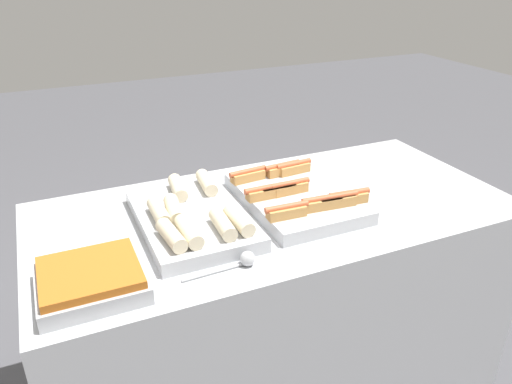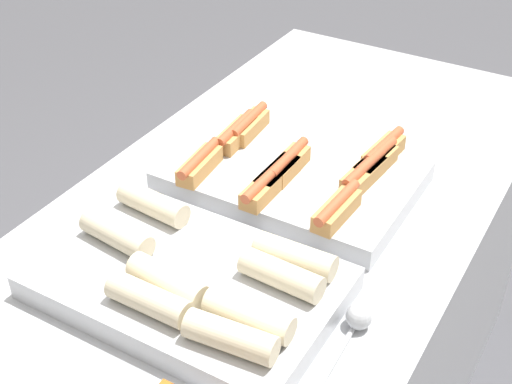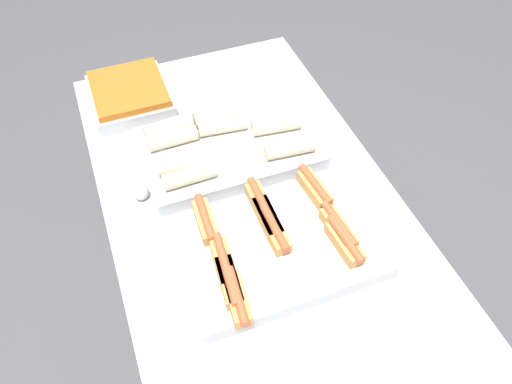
{
  "view_description": "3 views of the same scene",
  "coord_description": "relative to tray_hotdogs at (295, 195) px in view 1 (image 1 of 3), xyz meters",
  "views": [
    {
      "loc": [
        -0.73,
        -1.46,
        1.73
      ],
      "look_at": [
        -0.08,
        0.0,
        0.96
      ],
      "focal_mm": 35.0,
      "sensor_mm": 36.0,
      "label": 1
    },
    {
      "loc": [
        -1.09,
        -0.59,
        1.78
      ],
      "look_at": [
        -0.08,
        0.0,
        0.96
      ],
      "focal_mm": 50.0,
      "sensor_mm": 36.0,
      "label": 2
    },
    {
      "loc": [
        0.76,
        -0.32,
        2.02
      ],
      "look_at": [
        -0.08,
        0.0,
        0.96
      ],
      "focal_mm": 35.0,
      "sensor_mm": 36.0,
      "label": 3
    }
  ],
  "objects": [
    {
      "name": "serving_spoon_near",
      "position": [
        -0.34,
        -0.3,
        -0.02
      ],
      "size": [
        0.23,
        0.05,
        0.05
      ],
      "color": "#B2B5BA",
      "rests_on": "counter"
    },
    {
      "name": "tray_wraps",
      "position": [
        -0.4,
        -0.01,
        0.0
      ],
      "size": [
        0.35,
        0.54,
        0.1
      ],
      "color": "#B7BABF",
      "rests_on": "counter"
    },
    {
      "name": "tray_side_front",
      "position": [
        -0.77,
        -0.24,
        -0.0
      ],
      "size": [
        0.29,
        0.26,
        0.07
      ],
      "color": "#B7BABF",
      "rests_on": "counter"
    },
    {
      "name": "tray_hotdogs",
      "position": [
        0.0,
        0.0,
        0.0
      ],
      "size": [
        0.41,
        0.53,
        0.1
      ],
      "color": "#B7BABF",
      "rests_on": "counter"
    },
    {
      "name": "ground_plane",
      "position": [
        -0.08,
        0.0,
        -0.91
      ],
      "size": [
        12.0,
        12.0,
        0.0
      ],
      "primitive_type": "plane",
      "color": "#4C4C51"
    },
    {
      "name": "counter",
      "position": [
        -0.08,
        0.0,
        -0.47
      ],
      "size": [
        1.76,
        0.84,
        0.88
      ],
      "color": "#B7BABF",
      "rests_on": "ground_plane"
    }
  ]
}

